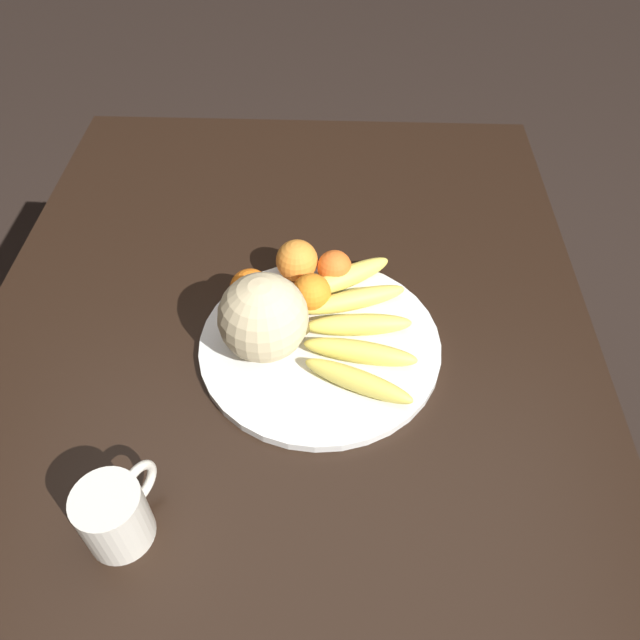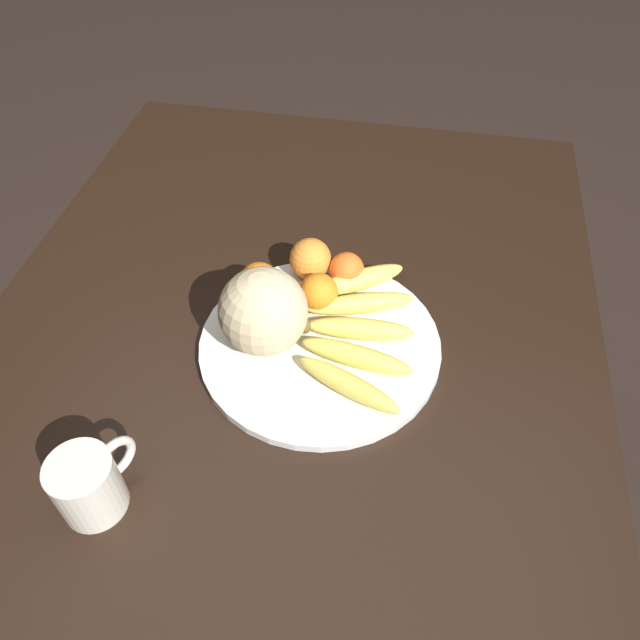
# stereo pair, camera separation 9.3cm
# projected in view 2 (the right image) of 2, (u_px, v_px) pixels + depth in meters

# --- Properties ---
(ground_plane) EXTENTS (12.00, 12.00, 0.00)m
(ground_plane) POSITION_uv_depth(u_px,v_px,m) (298.00, 534.00, 1.55)
(ground_plane) COLOR black
(kitchen_table) EXTENTS (1.35, 1.00, 0.75)m
(kitchen_table) POSITION_uv_depth(u_px,v_px,m) (289.00, 374.00, 1.07)
(kitchen_table) COLOR black
(kitchen_table) RESTS_ON ground_plane
(fruit_bowl) EXTENTS (0.38, 0.38, 0.01)m
(fruit_bowl) POSITION_uv_depth(u_px,v_px,m) (320.00, 344.00, 0.98)
(fruit_bowl) COLOR white
(fruit_bowl) RESTS_ON kitchen_table
(melon) EXTENTS (0.13, 0.13, 0.13)m
(melon) POSITION_uv_depth(u_px,v_px,m) (263.00, 311.00, 0.92)
(melon) COLOR beige
(melon) RESTS_ON fruit_bowl
(banana_bunch) EXTENTS (0.32, 0.19, 0.04)m
(banana_bunch) POSITION_uv_depth(u_px,v_px,m) (356.00, 328.00, 0.97)
(banana_bunch) COLOR brown
(banana_bunch) RESTS_ON fruit_bowl
(orange_front_left) EXTENTS (0.07, 0.07, 0.07)m
(orange_front_left) POSITION_uv_depth(u_px,v_px,m) (259.00, 283.00, 1.01)
(orange_front_left) COLOR orange
(orange_front_left) RESTS_ON fruit_bowl
(orange_front_right) EXTENTS (0.07, 0.07, 0.07)m
(orange_front_right) POSITION_uv_depth(u_px,v_px,m) (310.00, 259.00, 1.05)
(orange_front_right) COLOR orange
(orange_front_right) RESTS_ON fruit_bowl
(orange_mid_center) EXTENTS (0.06, 0.06, 0.06)m
(orange_mid_center) POSITION_uv_depth(u_px,v_px,m) (347.00, 269.00, 1.04)
(orange_mid_center) COLOR orange
(orange_mid_center) RESTS_ON fruit_bowl
(orange_back_left) EXTENTS (0.06, 0.06, 0.06)m
(orange_back_left) POSITION_uv_depth(u_px,v_px,m) (319.00, 292.00, 1.00)
(orange_back_left) COLOR orange
(orange_back_left) RESTS_ON fruit_bowl
(produce_tag) EXTENTS (0.08, 0.04, 0.00)m
(produce_tag) POSITION_uv_depth(u_px,v_px,m) (296.00, 298.00, 1.03)
(produce_tag) COLOR white
(produce_tag) RESTS_ON fruit_bowl
(ceramic_mug) EXTENTS (0.11, 0.08, 0.09)m
(ceramic_mug) POSITION_uv_depth(u_px,v_px,m) (89.00, 484.00, 0.77)
(ceramic_mug) COLOR beige
(ceramic_mug) RESTS_ON kitchen_table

